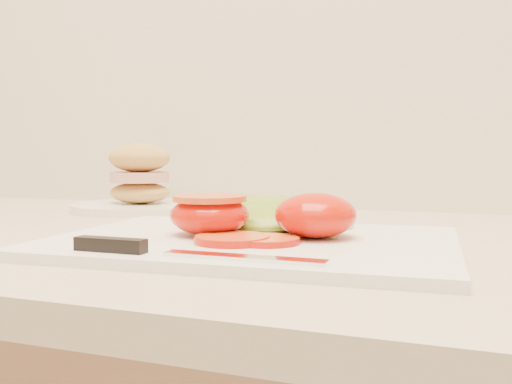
% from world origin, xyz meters
% --- Properties ---
extents(cutting_board, '(0.41, 0.31, 0.01)m').
position_xyz_m(cutting_board, '(-0.35, 1.59, 0.94)').
color(cutting_board, white).
rests_on(cutting_board, counter).
extents(tomato_half_dome, '(0.08, 0.08, 0.05)m').
position_xyz_m(tomato_half_dome, '(-0.29, 1.61, 0.96)').
color(tomato_half_dome, red).
rests_on(tomato_half_dome, cutting_board).
extents(tomato_half_cut, '(0.08, 0.08, 0.04)m').
position_xyz_m(tomato_half_cut, '(-0.40, 1.59, 0.96)').
color(tomato_half_cut, red).
rests_on(tomato_half_cut, cutting_board).
extents(tomato_slice_0, '(0.07, 0.07, 0.01)m').
position_xyz_m(tomato_slice_0, '(-0.36, 1.55, 0.94)').
color(tomato_slice_0, orange).
rests_on(tomato_slice_0, cutting_board).
extents(tomato_slice_1, '(0.06, 0.06, 0.01)m').
position_xyz_m(tomato_slice_1, '(-0.33, 1.56, 0.94)').
color(tomato_slice_1, orange).
rests_on(tomato_slice_1, cutting_board).
extents(lettuce_leaf_0, '(0.17, 0.12, 0.03)m').
position_xyz_m(lettuce_leaf_0, '(-0.37, 1.67, 0.95)').
color(lettuce_leaf_0, olive).
rests_on(lettuce_leaf_0, cutting_board).
extents(lettuce_leaf_1, '(0.15, 0.14, 0.03)m').
position_xyz_m(lettuce_leaf_1, '(-0.32, 1.68, 0.95)').
color(lettuce_leaf_1, olive).
rests_on(lettuce_leaf_1, cutting_board).
extents(knife, '(0.22, 0.02, 0.01)m').
position_xyz_m(knife, '(-0.39, 1.47, 0.94)').
color(knife, silver).
rests_on(knife, cutting_board).
extents(sandwich_plate, '(0.22, 0.22, 0.11)m').
position_xyz_m(sandwich_plate, '(-0.65, 1.86, 0.97)').
color(sandwich_plate, white).
rests_on(sandwich_plate, counter).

